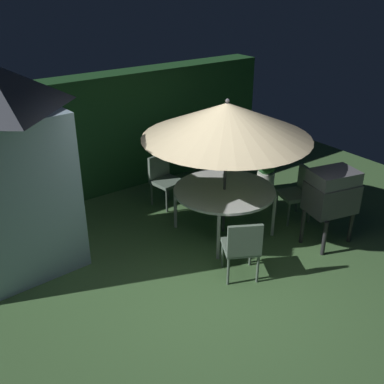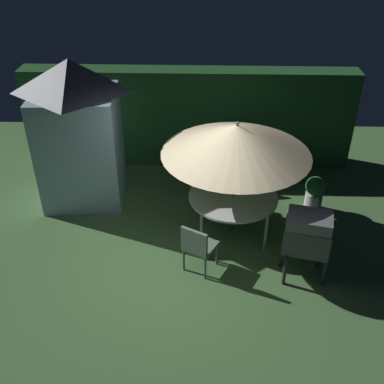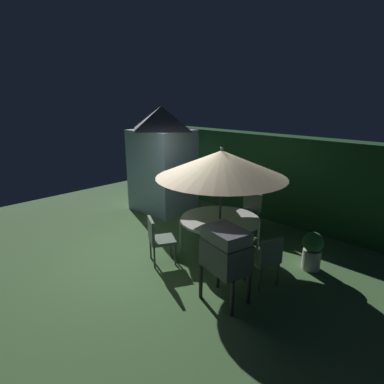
{
  "view_description": "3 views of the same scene",
  "coord_description": "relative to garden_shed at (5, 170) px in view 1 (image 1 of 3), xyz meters",
  "views": [
    {
      "loc": [
        -3.23,
        -3.94,
        3.79
      ],
      "look_at": [
        0.21,
        0.82,
        0.93
      ],
      "focal_mm": 42.44,
      "sensor_mm": 36.0,
      "label": 1
    },
    {
      "loc": [
        0.36,
        -5.79,
        5.18
      ],
      "look_at": [
        0.16,
        0.62,
        0.99
      ],
      "focal_mm": 42.41,
      "sensor_mm": 36.0,
      "label": 2
    },
    {
      "loc": [
        4.68,
        -3.78,
        3.06
      ],
      "look_at": [
        0.17,
        0.82,
        1.17
      ],
      "focal_mm": 30.21,
      "sensor_mm": 36.0,
      "label": 3
    }
  ],
  "objects": [
    {
      "name": "patio_umbrella",
      "position": [
        2.91,
        -1.02,
        0.4
      ],
      "size": [
        2.51,
        2.51,
        2.17
      ],
      "color": "#4C4C51",
      "rests_on": "ground"
    },
    {
      "name": "chair_toward_hedge",
      "position": [
        2.68,
        0.37,
        -0.93
      ],
      "size": [
        0.53,
        0.53,
        0.9
      ],
      "color": "slate",
      "rests_on": "ground"
    },
    {
      "name": "bbq_grill",
      "position": [
        3.99,
        -2.19,
        -0.6
      ],
      "size": [
        0.8,
        0.65,
        1.2
      ],
      "color": "#47474C",
      "rests_on": "ground"
    },
    {
      "name": "patio_table",
      "position": [
        2.91,
        -1.02,
        -0.74
      ],
      "size": [
        1.58,
        1.58,
        0.75
      ],
      "color": "white",
      "rests_on": "ground"
    },
    {
      "name": "hedge_backdrop",
      "position": [
        2.03,
        1.59,
        -0.37
      ],
      "size": [
        7.15,
        0.55,
        2.17
      ],
      "color": "#1E4C23",
      "rests_on": "ground"
    },
    {
      "name": "chair_far_side",
      "position": [
        4.2,
        -1.4,
        -0.93
      ],
      "size": [
        0.58,
        0.57,
        0.9
      ],
      "color": "slate",
      "rests_on": "ground"
    },
    {
      "name": "garden_shed",
      "position": [
        0.0,
        0.0,
        0.0
      ],
      "size": [
        1.67,
        1.5,
        2.85
      ],
      "color": "#9EBCD1",
      "rests_on": "ground"
    },
    {
      "name": "ground_plane",
      "position": [
        2.03,
        -1.91,
        -1.45
      ],
      "size": [
        11.0,
        11.0,
        0.0
      ],
      "primitive_type": "plane",
      "color": "#47703D"
    },
    {
      "name": "potted_plant_by_shed",
      "position": [
        4.52,
        -0.31,
        -1.07
      ],
      "size": [
        0.38,
        0.38,
        0.72
      ],
      "color": "silver",
      "rests_on": "ground"
    },
    {
      "name": "chair_near_shed",
      "position": [
        2.31,
        -2.12,
        -0.93
      ],
      "size": [
        0.63,
        0.63,
        0.9
      ],
      "color": "slate",
      "rests_on": "ground"
    }
  ]
}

